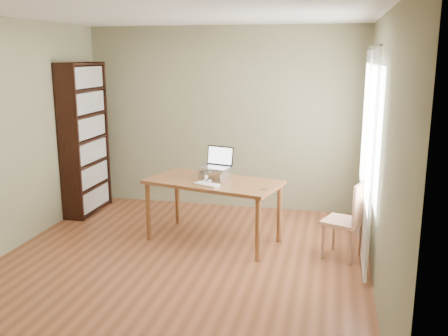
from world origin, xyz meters
The scene contains 10 objects.
room centered at (0.03, 0.01, 1.30)m, with size 4.04×4.54×2.64m.
bookshelf centered at (-1.83, 1.55, 1.05)m, with size 0.30×0.90×2.10m.
curtains centered at (1.92, 0.80, 1.17)m, with size 0.03×1.90×2.25m.
desk centered at (0.20, 0.80, 0.66)m, with size 1.69×1.14×0.75m.
laptop_stand centered at (0.20, 0.88, 0.83)m, with size 0.32×0.25×0.13m.
laptop centered at (0.20, 0.94, 0.94)m, with size 0.39×0.36×0.24m.
keyboard centered at (0.17, 0.58, 0.76)m, with size 0.33×0.24×0.02m.
coaster centered at (0.84, 0.53, 0.75)m, with size 0.10×0.10×0.01m, color brown.
cat centered at (0.17, 0.91, 0.81)m, with size 0.24×0.48×0.15m.
chair centered at (1.77, 0.62, 0.47)m, with size 0.51×0.50×0.88m.
Camera 1 is at (1.56, -4.73, 2.20)m, focal length 40.00 mm.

